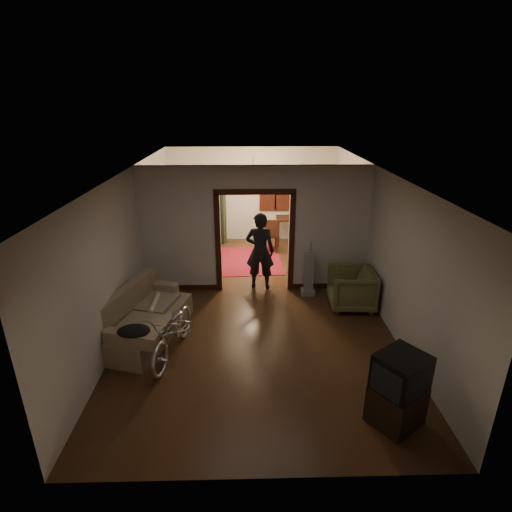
{
  "coord_description": "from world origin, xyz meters",
  "views": [
    {
      "loc": [
        -0.18,
        -7.58,
        4.06
      ],
      "look_at": [
        0.0,
        -0.3,
        1.2
      ],
      "focal_mm": 28.0,
      "sensor_mm": 36.0,
      "label": 1
    }
  ],
  "objects_px": {
    "sofa": "(145,314)",
    "armchair": "(351,289)",
    "desk": "(295,231)",
    "locker": "(208,211)",
    "person": "(260,251)",
    "bicycle": "(173,331)"
  },
  "relations": [
    {
      "from": "person",
      "to": "desk",
      "type": "height_order",
      "value": "person"
    },
    {
      "from": "desk",
      "to": "sofa",
      "type": "bearing_deg",
      "value": -135.04
    },
    {
      "from": "armchair",
      "to": "desk",
      "type": "xyz_separation_m",
      "value": [
        -0.72,
        3.93,
        -0.01
      ]
    },
    {
      "from": "locker",
      "to": "desk",
      "type": "height_order",
      "value": "locker"
    },
    {
      "from": "armchair",
      "to": "locker",
      "type": "height_order",
      "value": "locker"
    },
    {
      "from": "locker",
      "to": "person",
      "type": "bearing_deg",
      "value": -83.02
    },
    {
      "from": "sofa",
      "to": "desk",
      "type": "relative_size",
      "value": 1.86
    },
    {
      "from": "bicycle",
      "to": "locker",
      "type": "height_order",
      "value": "locker"
    },
    {
      "from": "sofa",
      "to": "person",
      "type": "relative_size",
      "value": 1.16
    },
    {
      "from": "sofa",
      "to": "armchair",
      "type": "bearing_deg",
      "value": 30.24
    },
    {
      "from": "person",
      "to": "desk",
      "type": "xyz_separation_m",
      "value": [
        1.14,
        2.94,
        -0.48
      ]
    },
    {
      "from": "armchair",
      "to": "person",
      "type": "bearing_deg",
      "value": -114.78
    },
    {
      "from": "locker",
      "to": "desk",
      "type": "bearing_deg",
      "value": -23.16
    },
    {
      "from": "locker",
      "to": "armchair",
      "type": "bearing_deg",
      "value": -69.04
    },
    {
      "from": "sofa",
      "to": "person",
      "type": "xyz_separation_m",
      "value": [
        2.13,
        2.02,
        0.42
      ]
    },
    {
      "from": "bicycle",
      "to": "person",
      "type": "distance_m",
      "value": 3.05
    },
    {
      "from": "sofa",
      "to": "locker",
      "type": "relative_size",
      "value": 1.06
    },
    {
      "from": "locker",
      "to": "desk",
      "type": "relative_size",
      "value": 1.76
    },
    {
      "from": "sofa",
      "to": "locker",
      "type": "xyz_separation_m",
      "value": [
        0.7,
        5.23,
        0.5
      ]
    },
    {
      "from": "armchair",
      "to": "locker",
      "type": "bearing_deg",
      "value": -138.58
    },
    {
      "from": "sofa",
      "to": "desk",
      "type": "bearing_deg",
      "value": 72.34
    },
    {
      "from": "bicycle",
      "to": "armchair",
      "type": "relative_size",
      "value": 1.88
    }
  ]
}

